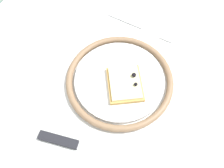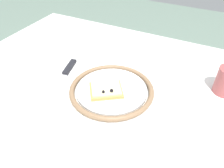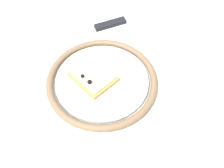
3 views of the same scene
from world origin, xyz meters
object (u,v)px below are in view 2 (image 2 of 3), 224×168
object	(u,v)px
dining_table	(105,102)
plate	(112,90)
knife	(66,72)
fork	(172,104)
pizza_slice_near	(106,90)

from	to	relation	value
dining_table	plate	xyz separation A→B (m)	(-0.04, 0.03, 0.09)
dining_table	knife	bearing A→B (deg)	4.14
dining_table	fork	xyz separation A→B (m)	(-0.23, -0.00, 0.09)
dining_table	knife	xyz separation A→B (m)	(0.15, 0.01, 0.09)
plate	fork	bearing A→B (deg)	-171.20
dining_table	fork	world-z (taller)	fork
dining_table	pizza_slice_near	world-z (taller)	pizza_slice_near
fork	pizza_slice_near	bearing A→B (deg)	13.88
pizza_slice_near	dining_table	bearing A→B (deg)	-57.12
plate	dining_table	bearing A→B (deg)	-35.05
plate	knife	size ratio (longest dim) A/B	1.12
knife	fork	world-z (taller)	knife
plate	knife	distance (m)	0.19
dining_table	knife	world-z (taller)	knife
plate	pizza_slice_near	size ratio (longest dim) A/B	2.10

